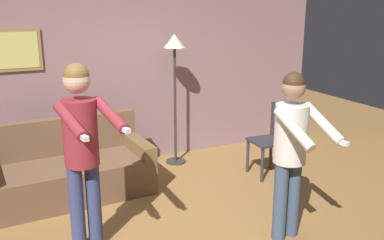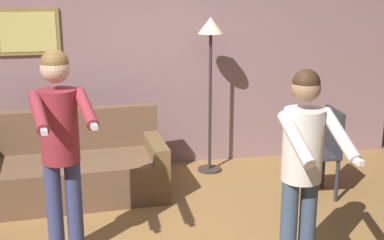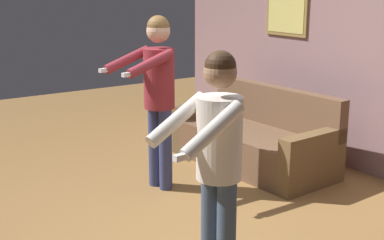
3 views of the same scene
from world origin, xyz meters
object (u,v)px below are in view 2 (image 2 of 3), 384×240
Objects in this scene: torchiere_lamp at (211,49)px; dining_chair_distant at (323,147)px; couch at (72,171)px; person_standing_right at (303,156)px; person_standing_left at (60,135)px.

torchiere_lamp is 1.94× the size of dining_chair_distant.
couch is at bearing 169.68° from dining_chair_distant.
person_standing_right is (0.17, -2.32, -0.48)m from torchiere_lamp.
torchiere_lamp is 2.38m from person_standing_left.
couch is 1.21× the size of person_standing_right.
torchiere_lamp reaches higher than dining_chair_distant.
person_standing_left is 1.87m from person_standing_right.
person_standing_right is at bearing -85.77° from torchiere_lamp.
torchiere_lamp reaches higher than person_standing_right.
person_standing_left is at bearing -91.07° from couch.
couch is 2.02m from torchiere_lamp.
couch is at bearing 88.93° from person_standing_left.
torchiere_lamp is at bearing 47.10° from person_standing_left.
torchiere_lamp is (1.57, 0.47, 1.17)m from couch.
dining_chair_distant is at bearing 59.50° from person_standing_right.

